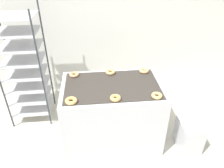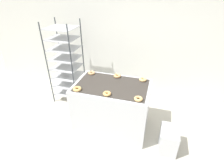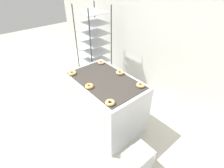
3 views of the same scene
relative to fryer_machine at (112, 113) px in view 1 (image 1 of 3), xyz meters
name	(u,v)px [view 1 (image 1 of 3)]	position (x,y,z in m)	size (l,w,h in m)	color
wall_back	(104,21)	(0.00, 1.44, 0.92)	(8.00, 0.05, 2.80)	silver
fryer_machine	(112,113)	(0.00, 0.00, 0.00)	(1.36, 0.87, 0.96)	silver
baking_rack_cart	(25,66)	(-1.29, 0.68, 0.48)	(0.63, 0.59, 1.88)	#33383D
glaze_bin	(189,135)	(1.09, -0.29, -0.26)	(0.30, 0.40, 0.44)	silver
donut_near_left	(71,101)	(-0.52, -0.33, 0.51)	(0.15, 0.15, 0.05)	#E2AC61
donut_near_center	(115,98)	(0.01, -0.32, 0.50)	(0.13, 0.13, 0.05)	#E2AA5D
donut_near_right	(157,96)	(0.52, -0.32, 0.50)	(0.14, 0.14, 0.04)	tan
donut_far_left	(74,74)	(-0.51, 0.31, 0.50)	(0.14, 0.14, 0.04)	tan
donut_far_center	(110,72)	(0.01, 0.33, 0.50)	(0.14, 0.14, 0.05)	#E0A668
donut_far_right	(144,71)	(0.51, 0.32, 0.51)	(0.14, 0.14, 0.05)	#E7B570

